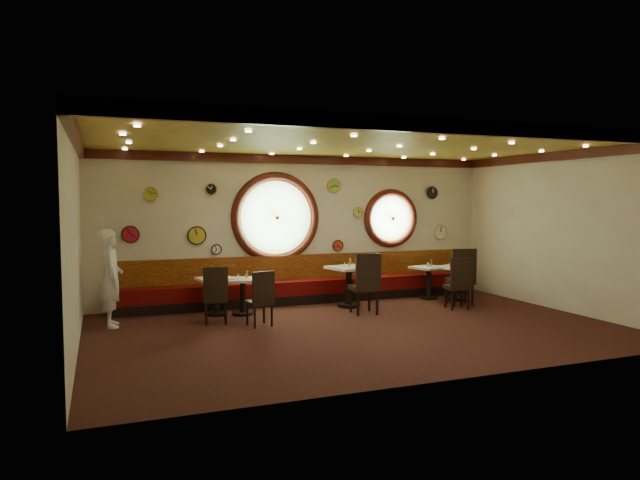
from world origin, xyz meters
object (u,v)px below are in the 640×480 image
Objects in this scene: condiment_d_salt at (427,264)px; condiment_e_bottle at (457,262)px; table_e at (455,279)px; condiment_a_salt at (210,275)px; condiment_d_pepper at (428,264)px; condiment_e_pepper at (454,264)px; table_a at (216,292)px; table_c at (349,281)px; chair_b at (261,295)px; condiment_c_salt at (345,264)px; condiment_e_salt at (450,264)px; waiter at (111,278)px; table_d at (429,278)px; chair_d at (459,280)px; condiment_a_pepper at (220,275)px; condiment_b_salt at (238,276)px; chair_c at (366,279)px; condiment_b_pepper at (246,276)px; chair_a at (216,291)px; condiment_c_pepper at (349,264)px; table_b at (243,292)px; condiment_b_bottle at (247,274)px; condiment_a_bottle at (220,273)px; condiment_c_bottle at (350,262)px; chair_e at (462,273)px; condiment_d_bottle at (431,263)px.

condiment_d_salt is 0.69m from condiment_e_bottle.
condiment_a_salt reaches higher than table_e.
condiment_d_pepper is 0.56m from condiment_e_pepper.
table_e is at bearing -2.44° from table_a.
table_c is 2.87m from condiment_a_salt.
chair_b is (-2.20, -1.18, 0.03)m from table_c.
condiment_d_salt is (2.09, 0.15, -0.11)m from condiment_c_salt.
condiment_e_bottle is (0.28, 0.12, 0.03)m from condiment_e_salt.
waiter is at bearing -179.04° from condiment_e_salt.
chair_d is at bearing -95.81° from table_d.
condiment_c_salt is at bearing 1.35° from condiment_a_pepper.
condiment_b_salt is 2.35m from waiter.
condiment_b_pepper is at bearing 162.04° from chair_c.
chair_a is at bearing -129.29° from condiment_b_salt.
chair_c is at bearing -89.82° from condiment_c_pepper.
condiment_d_pepper reaches higher than table_b.
condiment_c_pepper reaches higher than table_a.
condiment_c_pepper is at bearing -3.71° from table_a.
condiment_b_bottle reaches higher than table_b.
condiment_a_bottle is at bearing 84.34° from condiment_a_pepper.
condiment_a_salt is 5.37m from condiment_e_pepper.
condiment_d_salt is 1.23× the size of condiment_e_pepper.
table_a is 0.93× the size of table_b.
condiment_a_salt is (-5.40, 0.29, 0.30)m from table_e.
condiment_d_pepper is at bearing 3.45° from condiment_b_pepper.
condiment_e_pepper is at bearing -2.81° from condiment_a_bottle.
condiment_c_pepper reaches higher than condiment_a_pepper.
condiment_c_bottle is (2.98, 0.78, 0.33)m from chair_a.
condiment_d_pepper is at bearing 8.25° from condiment_c_pepper.
waiter is (-2.46, 0.96, 0.30)m from chair_b.
table_b is 9.37× the size of condiment_c_salt.
condiment_d_salt is at bearing 143.37° from table_e.
condiment_a_salt is 1.01× the size of condiment_c_pepper.
condiment_b_bottle is at bearing -13.01° from condiment_a_bottle.
condiment_b_salt is 0.35m from condiment_a_pepper.
table_e is 4.74m from condiment_b_pepper.
condiment_d_salt is at bearing 3.85° from table_b.
condiment_a_salt is at bearing 178.44° from condiment_c_bottle.
condiment_a_pepper is 0.75× the size of condiment_e_bottle.
chair_e is (5.02, -0.88, 0.24)m from table_a.
condiment_d_bottle is (4.43, 0.33, 0.36)m from table_b.
table_d is at bearing 158.79° from condiment_e_bottle.
condiment_c_bottle is 1.86× the size of condiment_e_salt.
chair_e reaches higher than condiment_b_bottle.
condiment_d_salt is at bearing 97.30° from chair_d.
table_c is 10.06× the size of condiment_e_salt.
condiment_d_bottle is 1.12× the size of condiment_e_bottle.
table_e is (5.29, -0.23, 0.02)m from table_a.
table_d is 9.29× the size of condiment_c_salt.
table_a is 4.83m from condiment_d_pepper.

